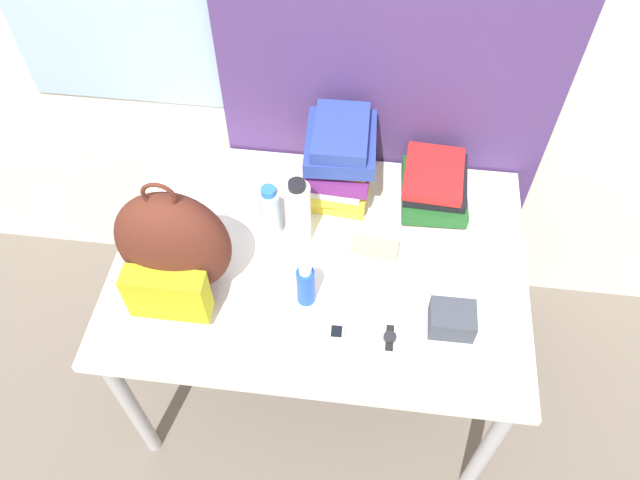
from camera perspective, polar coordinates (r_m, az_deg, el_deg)
name	(u,v)px	position (r m, az deg, el deg)	size (l,w,h in m)	color
ground_plane	(305,478)	(2.43, -1.35, -20.96)	(12.00, 12.00, 0.00)	#665B51
wall_back	(340,19)	(1.96, 1.83, 19.51)	(6.00, 0.06, 2.50)	silver
curtain_blue	(394,34)	(1.91, 6.76, 18.16)	(1.08, 0.04, 2.50)	#4C336B
desk	(320,274)	(1.99, 0.00, -3.16)	(1.26, 0.89, 0.76)	silver
backpack	(173,248)	(1.78, -13.29, -0.73)	(0.33, 0.26, 0.43)	#512319
book_stack_left	(342,159)	(2.00, 1.98, 7.38)	(0.23, 0.28, 0.29)	yellow
book_stack_center	(434,185)	(2.06, 10.34, 4.96)	(0.22, 0.28, 0.14)	olive
water_bottle	(270,211)	(1.93, -4.57, 2.64)	(0.07, 0.07, 0.19)	silver
sports_bottle	(298,214)	(1.88, -2.03, 2.41)	(0.08, 0.08, 0.26)	white
sunscreen_bottle	(306,285)	(1.78, -1.31, -4.13)	(0.05, 0.05, 0.16)	blue
cell_phone	(336,333)	(1.78, 1.52, -8.47)	(0.05, 0.08, 0.02)	#B7BCC6
sunglasses_case	(374,247)	(1.94, 4.95, -0.67)	(0.15, 0.07, 0.04)	gray
camera_pouch	(452,320)	(1.81, 11.98, -7.13)	(0.13, 0.10, 0.08)	#383D47
wristwatch	(390,337)	(1.79, 6.39, -8.84)	(0.04, 0.08, 0.01)	black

